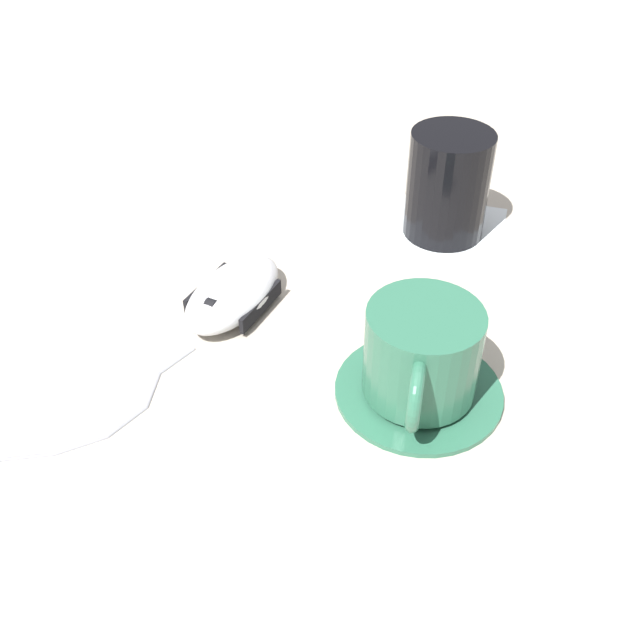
# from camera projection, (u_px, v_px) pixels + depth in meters

# --- Properties ---
(ground_plane) EXTENTS (3.00, 3.00, 0.00)m
(ground_plane) POSITION_uv_depth(u_px,v_px,m) (352.00, 267.00, 0.69)
(ground_plane) COLOR #B2A899
(saucer) EXTENTS (0.13, 0.13, 0.01)m
(saucer) POSITION_uv_depth(u_px,v_px,m) (419.00, 389.00, 0.56)
(saucer) COLOR #2D664C
(saucer) RESTS_ON ground
(coffee_cup) EXTENTS (0.12, 0.09, 0.07)m
(coffee_cup) POSITION_uv_depth(u_px,v_px,m) (422.00, 354.00, 0.53)
(coffee_cup) COLOR #2D664C
(coffee_cup) RESTS_ON saucer
(computer_mouse) EXTENTS (0.12, 0.07, 0.03)m
(computer_mouse) POSITION_uv_depth(u_px,v_px,m) (233.00, 293.00, 0.63)
(computer_mouse) COLOR silver
(computer_mouse) RESTS_ON ground
(mouse_cable) EXTENTS (0.27, 0.10, 0.00)m
(mouse_cable) POSITION_uv_depth(u_px,v_px,m) (47.00, 443.00, 0.52)
(mouse_cable) COLOR gray
(mouse_cable) RESTS_ON ground
(napkin_under_glass) EXTENTS (0.15, 0.15, 0.00)m
(napkin_under_glass) POSITION_uv_depth(u_px,v_px,m) (441.00, 230.00, 0.74)
(napkin_under_glass) COLOR white
(napkin_under_glass) RESTS_ON ground
(drinking_glass) EXTENTS (0.08, 0.08, 0.11)m
(drinking_glass) POSITION_uv_depth(u_px,v_px,m) (448.00, 185.00, 0.70)
(drinking_glass) COLOR black
(drinking_glass) RESTS_ON napkin_under_glass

